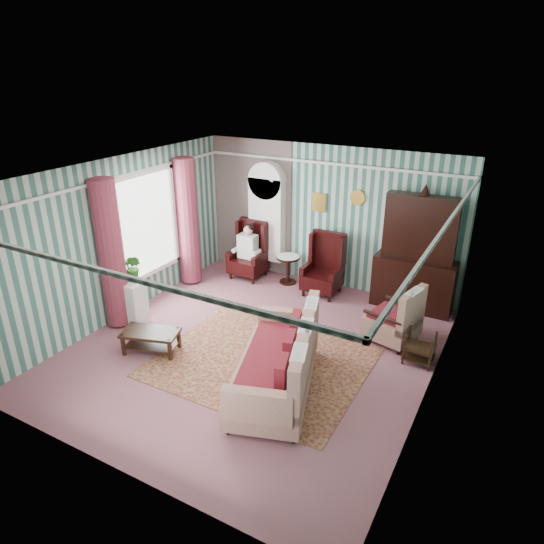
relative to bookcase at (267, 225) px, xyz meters
The scene contains 17 objects.
floor 3.34m from the bookcase, 64.58° to the right, with size 6.00×6.00×0.00m, color #854D58.
room_shell 2.90m from the bookcase, 74.62° to the right, with size 5.53×6.02×2.91m.
bookcase is the anchor object (origin of this frame).
dresser_hutch 3.25m from the bookcase, ahead, with size 1.50×0.56×2.36m, color black.
wingback_left 0.68m from the bookcase, 122.66° to the right, with size 0.76×0.80×1.25m, color black.
wingback_right 1.63m from the bookcase, 14.57° to the right, with size 0.76×0.80×1.25m, color black.
seated_woman 0.70m from the bookcase, 122.66° to the right, with size 0.44×0.40×1.18m, color white, non-canonical shape.
round_side_table 1.07m from the bookcase, 20.27° to the right, with size 0.50×0.50×0.60m, color black.
nest_table 4.37m from the bookcase, 26.92° to the right, with size 0.45×0.38×0.54m, color black.
plant_stand 3.39m from the bookcase, 108.49° to the right, with size 0.55×0.35×0.80m, color white.
rug 3.72m from the bookcase, 62.28° to the right, with size 3.20×2.60×0.01m, color #451F17.
sofa 4.29m from the bookcase, 59.19° to the right, with size 2.26×0.97×0.91m, color #C2B097.
floral_armchair 3.63m from the bookcase, 24.55° to the right, with size 0.84×0.77×0.98m, color #B8AF8E.
coffee_table 3.83m from the bookcase, 91.16° to the right, with size 0.90×0.48×0.38m, color black.
potted_plant_a 3.40m from the bookcase, 109.64° to the right, with size 0.33×0.29×0.37m, color #204F18.
potted_plant_b 3.17m from the bookcase, 108.10° to the right, with size 0.27×0.22×0.49m, color #174B1B.
potted_plant_c 3.24m from the bookcase, 110.03° to the right, with size 0.22×0.22×0.39m, color #1B561B.
Camera 1 is at (3.55, -5.88, 4.36)m, focal length 32.00 mm.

